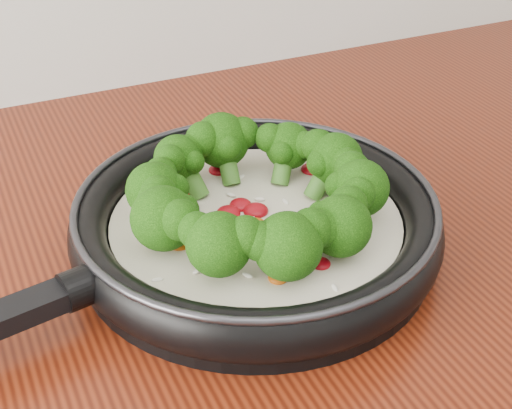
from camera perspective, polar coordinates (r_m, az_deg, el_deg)
name	(u,v)px	position (r m, az deg, el deg)	size (l,w,h in m)	color
skillet	(253,218)	(0.66, -0.23, -1.08)	(0.55, 0.39, 0.10)	black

